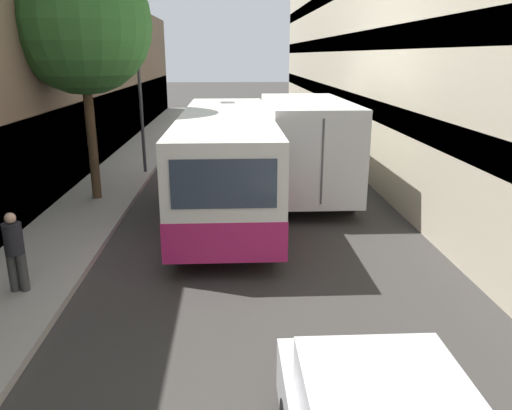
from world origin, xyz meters
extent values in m
plane|color=#33302D|center=(0.00, 15.00, 0.00)|extent=(150.00, 150.00, 0.00)
cube|color=#9E998E|center=(-4.82, 15.00, 0.07)|extent=(2.30, 60.00, 0.15)
cube|color=black|center=(-6.51, 15.00, 1.42)|extent=(1.08, 60.00, 2.83)
cube|color=#B7AD93|center=(5.47, 15.00, 5.25)|extent=(2.40, 60.00, 10.50)
cube|color=#333D47|center=(4.81, 15.00, 2.62)|extent=(1.08, 60.00, 0.70)
cube|color=#333D47|center=(4.81, 15.00, 4.93)|extent=(1.08, 60.00, 0.70)
cube|color=silver|center=(-0.75, 16.23, 1.64)|extent=(2.49, 9.96, 2.43)
cube|color=#B21E5B|center=(-0.75, 16.23, 0.85)|extent=(2.52, 9.98, 0.85)
cube|color=#2D3847|center=(-0.75, 16.23, 2.00)|extent=(2.53, 9.16, 0.78)
cube|color=#2D3847|center=(-0.75, 11.24, 2.06)|extent=(2.04, 0.04, 0.97)
cylinder|color=black|center=(-1.85, 19.32, 0.50)|extent=(0.24, 1.00, 1.00)
cylinder|color=black|center=(0.35, 19.32, 0.50)|extent=(0.24, 1.00, 1.00)
cylinder|color=black|center=(-1.85, 13.14, 0.50)|extent=(0.24, 1.00, 1.00)
cylinder|color=black|center=(0.35, 13.14, 0.50)|extent=(0.24, 1.00, 1.00)
cube|color=silver|center=(1.76, 21.62, 1.34)|extent=(2.39, 2.27, 1.86)
cube|color=silver|center=(1.76, 17.57, 1.74)|extent=(2.48, 5.84, 2.67)
cube|color=#4C4C4C|center=(1.76, 14.64, 1.74)|extent=(0.05, 0.02, 2.27)
cylinder|color=black|center=(0.64, 21.62, 0.48)|extent=(0.22, 0.96, 0.96)
cylinder|color=black|center=(2.88, 21.62, 0.48)|extent=(0.22, 0.96, 0.96)
cylinder|color=black|center=(0.64, 15.96, 0.48)|extent=(0.22, 0.96, 0.96)
cylinder|color=black|center=(2.88, 15.96, 0.48)|extent=(0.22, 0.96, 0.96)
cube|color=#BCBCC1|center=(-1.29, 26.34, 1.11)|extent=(1.92, 4.22, 1.71)
cube|color=#2D3847|center=(-1.29, 28.13, 1.41)|extent=(1.54, 0.04, 0.60)
cylinder|color=black|center=(-2.15, 27.56, 0.32)|extent=(0.16, 0.64, 0.64)
cylinder|color=black|center=(-0.43, 27.56, 0.32)|extent=(0.16, 0.64, 0.64)
cylinder|color=black|center=(-2.15, 25.11, 0.32)|extent=(0.16, 0.64, 0.64)
cylinder|color=black|center=(-0.43, 25.11, 0.32)|extent=(0.16, 0.64, 0.64)
cylinder|color=#383838|center=(-4.72, 10.78, 0.52)|extent=(0.17, 0.17, 0.75)
cylinder|color=#383838|center=(-4.53, 10.78, 0.52)|extent=(0.17, 0.17, 0.75)
cylinder|color=black|center=(-4.63, 10.78, 1.19)|extent=(0.34, 0.34, 0.59)
sphere|color=tan|center=(-4.63, 10.78, 1.59)|extent=(0.20, 0.20, 0.20)
cylinder|color=#38383D|center=(-3.92, 20.84, 4.03)|extent=(0.12, 0.12, 7.76)
cylinder|color=#4C3823|center=(-4.82, 17.23, 2.02)|extent=(0.28, 0.28, 3.75)
sphere|color=#285623|center=(-4.82, 17.23, 5.30)|extent=(4.02, 4.02, 4.02)
camera|label=1|loc=(-0.58, 2.00, 4.42)|focal=35.00mm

